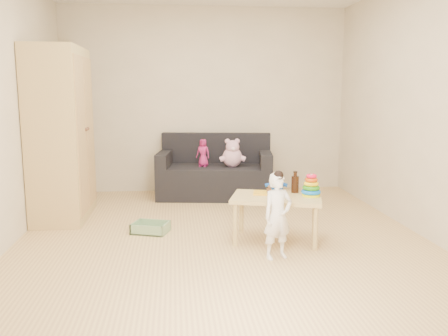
{
  "coord_description": "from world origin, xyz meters",
  "views": [
    {
      "loc": [
        -0.46,
        -4.56,
        1.46
      ],
      "look_at": [
        0.05,
        0.25,
        0.65
      ],
      "focal_mm": 38.0,
      "sensor_mm": 36.0,
      "label": 1
    }
  ],
  "objects": [
    {
      "name": "room",
      "position": [
        0.0,
        0.0,
        1.3
      ],
      "size": [
        4.5,
        4.5,
        4.5
      ],
      "color": "#DBB676",
      "rests_on": "ground"
    },
    {
      "name": "wardrobe",
      "position": [
        -1.72,
        0.91,
        0.96
      ],
      "size": [
        0.53,
        1.07,
        1.92
      ],
      "primitive_type": "cube",
      "color": "tan",
      "rests_on": "ground"
    },
    {
      "name": "sofa",
      "position": [
        0.09,
        1.76,
        0.21
      ],
      "size": [
        1.61,
        0.97,
        0.43
      ],
      "primitive_type": "cube",
      "rotation": [
        0.0,
        0.0,
        -0.14
      ],
      "color": "black",
      "rests_on": "ground"
    },
    {
      "name": "play_table",
      "position": [
        0.51,
        -0.21,
        0.22
      ],
      "size": [
        0.96,
        0.74,
        0.44
      ],
      "primitive_type": "cube",
      "rotation": [
        0.0,
        0.0,
        -0.28
      ],
      "color": "tan",
      "rests_on": "ground"
    },
    {
      "name": "storage_bin",
      "position": [
        -0.72,
        0.19,
        0.05
      ],
      "size": [
        0.42,
        0.36,
        0.11
      ],
      "primitive_type": null,
      "rotation": [
        0.0,
        0.0,
        -0.33
      ],
      "color": "#7EA376",
      "rests_on": "ground"
    },
    {
      "name": "toddler",
      "position": [
        0.42,
        -0.68,
        0.37
      ],
      "size": [
        0.32,
        0.26,
        0.73
      ],
      "primitive_type": "imported",
      "rotation": [
        0.0,
        0.0,
        0.33
      ],
      "color": "white",
      "rests_on": "ground"
    },
    {
      "name": "pink_bear",
      "position": [
        0.31,
        1.67,
        0.59
      ],
      "size": [
        0.3,
        0.26,
        0.32
      ],
      "primitive_type": null,
      "rotation": [
        0.0,
        0.0,
        -0.07
      ],
      "color": "#DFA4C5",
      "rests_on": "sofa"
    },
    {
      "name": "doll",
      "position": [
        -0.07,
        1.73,
        0.61
      ],
      "size": [
        0.22,
        0.19,
        0.36
      ],
      "primitive_type": "imported",
      "rotation": [
        0.0,
        0.0,
        -0.44
      ],
      "color": "#AB2066",
      "rests_on": "sofa"
    },
    {
      "name": "ring_stacker",
      "position": [
        0.84,
        -0.23,
        0.53
      ],
      "size": [
        0.19,
        0.19,
        0.21
      ],
      "color": "#ECF40C",
      "rests_on": "play_table"
    },
    {
      "name": "brown_bottle",
      "position": [
        0.72,
        -0.07,
        0.53
      ],
      "size": [
        0.07,
        0.07,
        0.21
      ],
      "color": "black",
      "rests_on": "play_table"
    },
    {
      "name": "blue_plush",
      "position": [
        0.53,
        -0.07,
        0.55
      ],
      "size": [
        0.22,
        0.19,
        0.22
      ],
      "primitive_type": null,
      "rotation": [
        0.0,
        0.0,
        -0.31
      ],
      "color": "blue",
      "rests_on": "play_table"
    },
    {
      "name": "wooden_figure",
      "position": [
        0.43,
        -0.22,
        0.5
      ],
      "size": [
        0.05,
        0.04,
        0.11
      ],
      "primitive_type": null,
      "rotation": [
        0.0,
        0.0,
        -0.05
      ],
      "color": "brown",
      "rests_on": "play_table"
    },
    {
      "name": "yellow_book",
      "position": [
        0.4,
        -0.08,
        0.45
      ],
      "size": [
        0.23,
        0.23,
        0.01
      ],
      "primitive_type": "cube",
      "rotation": [
        0.0,
        0.0,
        -0.21
      ],
      "color": "yellow",
      "rests_on": "play_table"
    }
  ]
}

